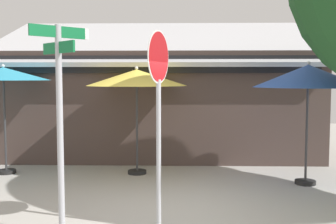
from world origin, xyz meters
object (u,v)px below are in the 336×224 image
Objects in this scene: patio_umbrella_mustard_center at (137,78)px; stop_sign at (159,92)px; street_sign_post at (60,108)px; patio_umbrella_royal_blue_right at (308,77)px; patio_umbrella_teal_left at (3,75)px.

stop_sign is at bearing -79.26° from patio_umbrella_mustard_center.
street_sign_post is at bearing -100.20° from patio_umbrella_mustard_center.
patio_umbrella_mustard_center is at bearing 166.55° from patio_umbrella_royal_blue_right.
street_sign_post is 1.02× the size of stop_sign.
patio_umbrella_teal_left is 3.12m from patio_umbrella_mustard_center.
stop_sign reaches higher than patio_umbrella_teal_left.
stop_sign is at bearing -43.37° from patio_umbrella_teal_left.
street_sign_post is 1.16× the size of patio_umbrella_teal_left.
street_sign_post reaches higher than patio_umbrella_royal_blue_right.
patio_umbrella_teal_left is 0.99× the size of patio_umbrella_royal_blue_right.
patio_umbrella_mustard_center is 3.80m from patio_umbrella_royal_blue_right.
patio_umbrella_royal_blue_right is (4.40, 3.00, 0.45)m from street_sign_post.
patio_umbrella_teal_left reaches higher than patio_umbrella_mustard_center.
patio_umbrella_teal_left is (-3.81, 3.60, 0.27)m from stop_sign.
patio_umbrella_teal_left is (-2.42, 3.85, 0.49)m from street_sign_post.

